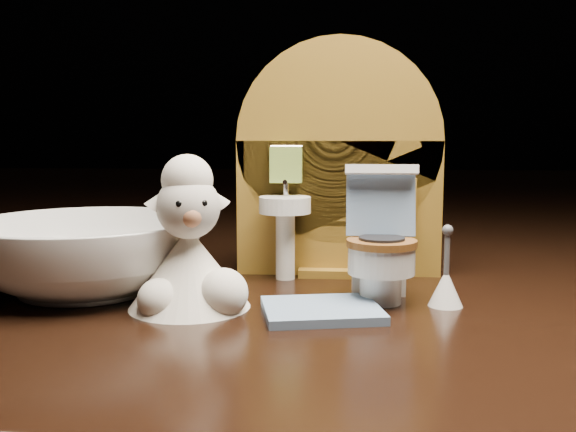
{
  "coord_description": "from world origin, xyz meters",
  "views": [
    {
      "loc": [
        -0.0,
        -0.35,
        0.09
      ],
      "look_at": [
        -0.03,
        -0.0,
        0.05
      ],
      "focal_mm": 40.0,
      "sensor_mm": 36.0,
      "label": 1
    }
  ],
  "objects": [
    {
      "name": "backdrop_panel",
      "position": [
        -0.0,
        0.06,
        0.07
      ],
      "size": [
        0.13,
        0.05,
        0.15
      ],
      "color": "brown",
      "rests_on": "ground"
    },
    {
      "name": "toy_toilet",
      "position": [
        0.02,
        0.0,
        0.03
      ],
      "size": [
        0.04,
        0.05,
        0.07
      ],
      "rotation": [
        0.0,
        0.0,
        -0.01
      ],
      "color": "white",
      "rests_on": "ground"
    },
    {
      "name": "plush_lamb",
      "position": [
        -0.08,
        -0.02,
        0.03
      ],
      "size": [
        0.06,
        0.06,
        0.08
      ],
      "rotation": [
        0.0,
        0.0,
        0.35
      ],
      "color": "white",
      "rests_on": "ground"
    },
    {
      "name": "bath_mat",
      "position": [
        -0.01,
        -0.03,
        0.0
      ],
      "size": [
        0.07,
        0.06,
        0.0
      ],
      "primitive_type": "cube",
      "rotation": [
        0.0,
        0.0,
        0.19
      ],
      "color": "#6C88AA",
      "rests_on": "ground"
    },
    {
      "name": "ceramic_bowl",
      "position": [
        -0.15,
        0.01,
        0.02
      ],
      "size": [
        0.17,
        0.17,
        0.04
      ],
      "primitive_type": "imported",
      "rotation": [
        0.0,
        0.0,
        -0.42
      ],
      "color": "white",
      "rests_on": "ground"
    },
    {
      "name": "toilet_brush",
      "position": [
        0.06,
        -0.01,
        0.01
      ],
      "size": [
        0.02,
        0.02,
        0.04
      ],
      "color": "white",
      "rests_on": "ground"
    }
  ]
}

